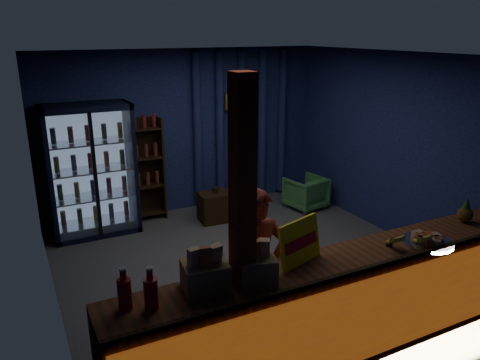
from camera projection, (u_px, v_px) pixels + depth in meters
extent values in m
plane|color=#515154|center=(248.00, 262.00, 6.04)|extent=(4.60, 4.60, 0.00)
plane|color=navy|center=(184.00, 132.00, 7.51)|extent=(4.60, 0.00, 4.60)
plane|color=navy|center=(375.00, 233.00, 3.77)|extent=(4.60, 0.00, 4.60)
plane|color=navy|center=(44.00, 195.00, 4.65)|extent=(0.00, 4.40, 4.40)
plane|color=navy|center=(391.00, 145.00, 6.63)|extent=(0.00, 4.40, 4.40)
plane|color=#472D19|center=(249.00, 55.00, 5.24)|extent=(4.60, 4.60, 0.00)
cube|color=brown|center=(344.00, 304.00, 4.28)|extent=(4.40, 0.55, 0.95)
cube|color=#E74D1B|center=(366.00, 320.00, 4.03)|extent=(4.35, 0.02, 0.81)
cube|color=#332110|center=(369.00, 268.00, 3.90)|extent=(4.40, 0.04, 0.04)
cube|color=maroon|center=(242.00, 245.00, 3.58)|extent=(0.16, 0.16, 2.60)
cube|color=black|center=(88.00, 166.00, 6.88)|extent=(1.20, 0.06, 1.90)
cube|color=black|center=(49.00, 176.00, 6.41)|extent=(0.06, 0.60, 1.90)
cube|color=black|center=(131.00, 166.00, 6.90)|extent=(0.06, 0.60, 1.90)
cube|color=black|center=(85.00, 107.00, 6.37)|extent=(1.20, 0.60, 0.08)
cube|color=black|center=(97.00, 229.00, 6.93)|extent=(1.20, 0.60, 0.08)
cube|color=#99B2D8|center=(89.00, 167.00, 6.84)|extent=(1.08, 0.02, 1.74)
cube|color=white|center=(95.00, 176.00, 6.42)|extent=(1.12, 0.02, 1.78)
cube|color=black|center=(95.00, 176.00, 6.40)|extent=(0.05, 0.05, 1.80)
cube|color=silver|center=(97.00, 221.00, 6.89)|extent=(1.08, 0.48, 0.02)
cylinder|color=#A63D17|center=(63.00, 218.00, 6.66)|extent=(0.07, 0.07, 0.22)
cylinder|color=#286018|center=(80.00, 216.00, 6.76)|extent=(0.07, 0.07, 0.22)
cylinder|color=#A88519|center=(96.00, 213.00, 6.85)|extent=(0.07, 0.07, 0.22)
cylinder|color=navy|center=(111.00, 211.00, 6.95)|extent=(0.07, 0.07, 0.22)
cylinder|color=maroon|center=(126.00, 208.00, 7.05)|extent=(0.07, 0.07, 0.22)
cube|color=silver|center=(94.00, 196.00, 6.77)|extent=(1.08, 0.48, 0.02)
cylinder|color=#286018|center=(60.00, 192.00, 6.54)|extent=(0.07, 0.07, 0.22)
cylinder|color=#A88519|center=(77.00, 190.00, 6.63)|extent=(0.07, 0.07, 0.22)
cylinder|color=navy|center=(93.00, 187.00, 6.73)|extent=(0.07, 0.07, 0.22)
cylinder|color=maroon|center=(109.00, 185.00, 6.83)|extent=(0.07, 0.07, 0.22)
cylinder|color=#A63D17|center=(124.00, 183.00, 6.92)|extent=(0.07, 0.07, 0.22)
cube|color=silver|center=(91.00, 169.00, 6.65)|extent=(1.08, 0.48, 0.02)
cylinder|color=#A88519|center=(57.00, 165.00, 6.42)|extent=(0.07, 0.07, 0.22)
cylinder|color=navy|center=(74.00, 163.00, 6.51)|extent=(0.07, 0.07, 0.22)
cylinder|color=maroon|center=(90.00, 161.00, 6.61)|extent=(0.07, 0.07, 0.22)
cylinder|color=#A63D17|center=(106.00, 159.00, 6.70)|extent=(0.07, 0.07, 0.22)
cylinder|color=#286018|center=(122.00, 157.00, 6.80)|extent=(0.07, 0.07, 0.22)
cube|color=silver|center=(88.00, 142.00, 6.53)|extent=(1.08, 0.48, 0.02)
cylinder|color=navy|center=(53.00, 136.00, 6.29)|extent=(0.07, 0.07, 0.22)
cylinder|color=maroon|center=(71.00, 134.00, 6.39)|extent=(0.07, 0.07, 0.22)
cylinder|color=#A63D17|center=(88.00, 133.00, 6.49)|extent=(0.07, 0.07, 0.22)
cylinder|color=#286018|center=(104.00, 131.00, 6.58)|extent=(0.07, 0.07, 0.22)
cylinder|color=#A88519|center=(120.00, 130.00, 6.68)|extent=(0.07, 0.07, 0.22)
cube|color=#332110|center=(145.00, 168.00, 7.32)|extent=(0.50, 0.02, 1.60)
cube|color=#332110|center=(132.00, 172.00, 7.11)|extent=(0.03, 0.28, 1.60)
cube|color=#332110|center=(162.00, 168.00, 7.31)|extent=(0.03, 0.28, 1.60)
cube|color=#332110|center=(150.00, 212.00, 7.43)|extent=(0.46, 0.26, 0.02)
cube|color=#332110|center=(148.00, 185.00, 7.29)|extent=(0.46, 0.26, 0.02)
cube|color=#332110|center=(146.00, 158.00, 7.15)|extent=(0.46, 0.26, 0.02)
cube|color=#332110|center=(144.00, 129.00, 7.01)|extent=(0.46, 0.26, 0.02)
cylinder|color=navy|center=(197.00, 131.00, 7.54)|extent=(0.14, 0.14, 2.50)
cylinder|color=navy|center=(220.00, 129.00, 7.72)|extent=(0.14, 0.14, 2.50)
cylinder|color=navy|center=(242.00, 127.00, 7.89)|extent=(0.14, 0.14, 2.50)
cylinder|color=navy|center=(262.00, 125.00, 8.06)|extent=(0.14, 0.14, 2.50)
cylinder|color=navy|center=(282.00, 123.00, 8.23)|extent=(0.14, 0.14, 2.50)
cube|color=gold|center=(235.00, 101.00, 7.65)|extent=(0.36, 0.03, 0.28)
cube|color=silver|center=(235.00, 101.00, 7.63)|extent=(0.30, 0.01, 0.22)
imported|color=maroon|center=(258.00, 267.00, 4.34)|extent=(0.61, 0.45, 1.53)
imported|color=#4E9D4F|center=(306.00, 193.00, 7.81)|extent=(0.67, 0.68, 0.54)
cube|color=#332110|center=(216.00, 207.00, 7.29)|extent=(0.53, 0.40, 0.46)
cylinder|color=#332110|center=(215.00, 190.00, 7.21)|extent=(0.09, 0.09, 0.09)
cube|color=#FFF20D|center=(300.00, 242.00, 3.98)|extent=(0.49, 0.24, 0.39)
cube|color=#B10B1B|center=(301.00, 243.00, 3.96)|extent=(0.40, 0.15, 0.10)
cylinder|color=#B10B1B|center=(125.00, 294.00, 3.34)|extent=(0.10, 0.10, 0.24)
cylinder|color=#B10B1B|center=(123.00, 274.00, 3.29)|extent=(0.05, 0.05, 0.09)
cylinder|color=white|center=(122.00, 269.00, 3.27)|extent=(0.05, 0.05, 0.02)
cylinder|color=#B10B1B|center=(151.00, 294.00, 3.34)|extent=(0.10, 0.10, 0.24)
cylinder|color=#B10B1B|center=(150.00, 274.00, 3.29)|extent=(0.05, 0.05, 0.09)
cylinder|color=white|center=(149.00, 269.00, 3.28)|extent=(0.05, 0.05, 0.02)
cube|color=tan|center=(205.00, 276.00, 3.60)|extent=(0.38, 0.32, 0.22)
cube|color=orange|center=(194.00, 257.00, 3.52)|extent=(0.10, 0.07, 0.14)
cube|color=#D05B27|center=(205.00, 255.00, 3.54)|extent=(0.10, 0.07, 0.14)
cube|color=orange|center=(215.00, 253.00, 3.57)|extent=(0.10, 0.07, 0.14)
cube|color=tan|center=(254.00, 269.00, 3.71)|extent=(0.39, 0.35, 0.21)
cube|color=orange|center=(244.00, 250.00, 3.65)|extent=(0.10, 0.08, 0.14)
cube|color=#D05B27|center=(254.00, 249.00, 3.66)|extent=(0.10, 0.08, 0.14)
cube|color=orange|center=(265.00, 248.00, 3.68)|extent=(0.10, 0.08, 0.14)
cylinder|color=silver|center=(427.00, 242.00, 4.39)|extent=(0.47, 0.47, 0.03)
cube|color=orange|center=(435.00, 237.00, 4.42)|extent=(0.10, 0.07, 0.05)
cube|color=#D05B27|center=(427.00, 235.00, 4.46)|extent=(0.12, 0.12, 0.05)
cube|color=orange|center=(420.00, 235.00, 4.46)|extent=(0.07, 0.10, 0.05)
cube|color=#D05B27|center=(417.00, 237.00, 4.41)|extent=(0.12, 0.12, 0.05)
cube|color=orange|center=(421.00, 240.00, 4.34)|extent=(0.10, 0.07, 0.05)
cube|color=#D05B27|center=(428.00, 243.00, 4.30)|extent=(0.12, 0.12, 0.05)
cube|color=orange|center=(436.00, 242.00, 4.30)|extent=(0.07, 0.10, 0.05)
cube|color=#D05B27|center=(439.00, 240.00, 4.35)|extent=(0.12, 0.12, 0.05)
sphere|color=brown|center=(465.00, 214.00, 4.85)|extent=(0.16, 0.16, 0.16)
cone|color=#2B591E|center=(467.00, 203.00, 4.81)|extent=(0.09, 0.09, 0.12)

